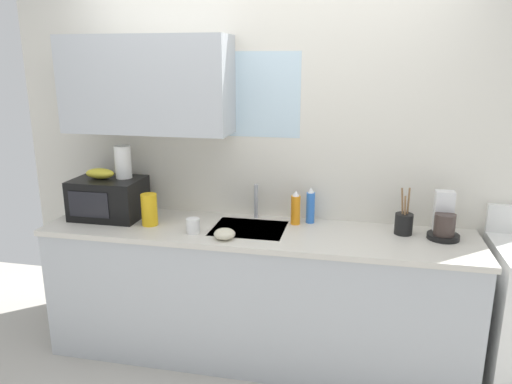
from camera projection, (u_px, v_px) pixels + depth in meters
The scene contains 13 objects.
kitchen_wall_assembly at pixel (244, 149), 3.31m from camera, with size 3.52×0.42×2.50m.
counter_unit at pixel (256, 293), 3.22m from camera, with size 2.75×0.63×0.90m.
sink_faucet at pixel (256, 201), 3.31m from camera, with size 0.03×0.03×0.24m, color #B2B5BA.
microwave at pixel (109, 198), 3.33m from camera, with size 0.46×0.35×0.27m.
banana_bunch at pixel (100, 173), 3.29m from camera, with size 0.20×0.11×0.07m, color gold.
paper_towel_roll at pixel (123, 162), 3.29m from camera, with size 0.11×0.11×0.22m, color white.
coffee_maker at pixel (444, 221), 2.95m from camera, with size 0.19×0.21×0.28m.
dish_soap_bottle_orange at pixel (296, 208), 3.19m from camera, with size 0.06×0.06×0.23m.
dish_soap_bottle_blue at pixel (310, 206), 3.22m from camera, with size 0.06×0.06×0.24m.
cereal_canister at pixel (149, 210), 3.17m from camera, with size 0.10×0.10×0.21m, color gold.
mug_white at pixel (193, 226), 3.04m from camera, with size 0.08×0.08×0.10m, color white.
utensil_crock at pixel (404, 223), 3.02m from camera, with size 0.11×0.11×0.29m.
small_bowl at pixel (225, 234), 2.94m from camera, with size 0.13×0.13×0.07m, color beige.
Camera 1 is at (0.62, -2.87, 1.95)m, focal length 34.24 mm.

